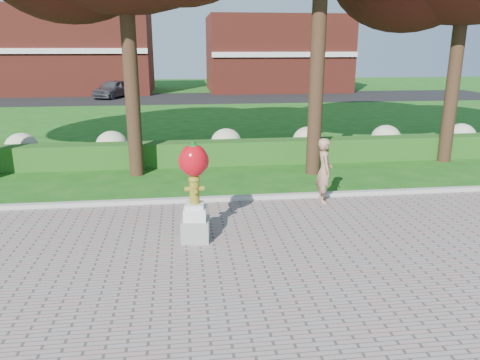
% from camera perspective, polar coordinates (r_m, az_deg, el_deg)
% --- Properties ---
extents(ground, '(100.00, 100.00, 0.00)m').
position_cam_1_polar(ground, '(9.27, -3.05, -8.72)').
color(ground, '#185114').
rests_on(ground, ground).
extents(curb, '(40.00, 0.18, 0.15)m').
position_cam_1_polar(curb, '(12.03, -4.11, -2.43)').
color(curb, '#ADADA5').
rests_on(curb, ground).
extents(lawn_hedge, '(24.00, 0.70, 0.80)m').
position_cam_1_polar(lawn_hedge, '(15.80, -4.95, 3.26)').
color(lawn_hedge, '#1B4B15').
rests_on(lawn_hedge, ground).
extents(hydrangea_row, '(20.10, 1.10, 0.99)m').
position_cam_1_polar(hydrangea_row, '(16.77, -3.15, 4.57)').
color(hydrangea_row, tan).
rests_on(hydrangea_row, ground).
extents(street, '(50.00, 8.00, 0.02)m').
position_cam_1_polar(street, '(36.61, -6.34, 9.88)').
color(street, black).
rests_on(street, ground).
extents(building_left, '(14.00, 8.00, 7.00)m').
position_cam_1_polar(building_left, '(43.44, -20.40, 14.59)').
color(building_left, maroon).
rests_on(building_left, ground).
extents(building_right, '(12.00, 8.00, 6.40)m').
position_cam_1_polar(building_right, '(43.26, 4.40, 15.10)').
color(building_right, maroon).
rests_on(building_right, ground).
extents(hydrant_sculpture, '(0.61, 0.61, 2.06)m').
position_cam_1_polar(hydrant_sculpture, '(9.37, -5.58, -1.11)').
color(hydrant_sculpture, gray).
rests_on(hydrant_sculpture, walkway).
extents(woman, '(0.43, 0.62, 1.65)m').
position_cam_1_polar(woman, '(11.93, 10.22, 1.15)').
color(woman, '#A5775E').
rests_on(woman, walkway).
extents(parked_car, '(2.97, 4.30, 1.36)m').
position_cam_1_polar(parked_car, '(37.89, -15.27, 10.68)').
color(parked_car, '#414349').
rests_on(parked_car, street).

